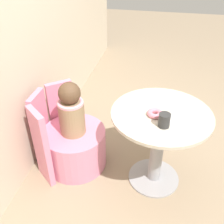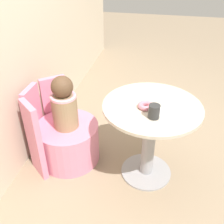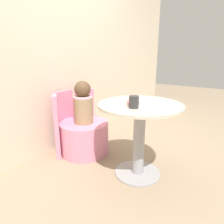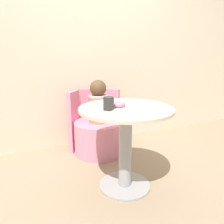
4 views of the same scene
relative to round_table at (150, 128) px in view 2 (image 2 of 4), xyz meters
The scene contains 9 objects.
ground_plane 0.51m from the round_table, 21.81° to the left, with size 12.00×12.00×0.00m, color gray.
back_wall 1.36m from the round_table, 86.21° to the left, with size 6.00×0.06×2.40m.
round_table is the anchor object (origin of this frame).
tub_chair 0.81m from the round_table, 86.52° to the left, with size 0.57×0.57×0.38m.
booth_backrest 0.99m from the round_table, 87.36° to the left, with size 0.67×0.24×0.72m.
child_figure 0.75m from the round_table, 86.52° to the left, with size 0.22×0.22×0.48m.
donut 0.24m from the round_table, 133.06° to the left, with size 0.12×0.12×0.04m.
cup 0.31m from the round_table, behind, with size 0.08×0.08×0.10m.
paper_napkin 0.25m from the round_table, 125.63° to the right, with size 0.14×0.14×0.01m.
Camera 2 is at (-1.80, -0.08, 1.77)m, focal length 42.00 mm.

